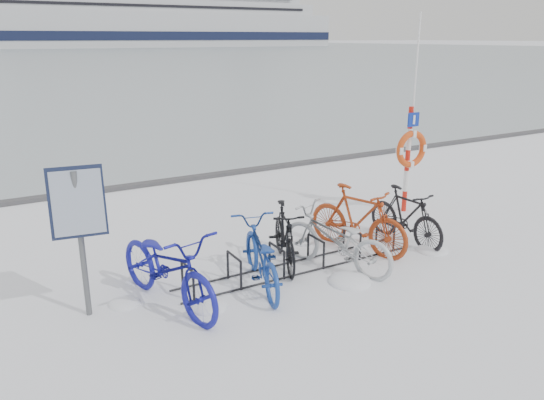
{
  "coord_description": "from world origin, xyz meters",
  "views": [
    {
      "loc": [
        -4.13,
        -6.43,
        3.48
      ],
      "look_at": [
        -0.1,
        0.6,
        0.98
      ],
      "focal_mm": 35.0,
      "sensor_mm": 36.0,
      "label": 1
    }
  ],
  "objects": [
    {
      "name": "ground",
      "position": [
        0.0,
        0.0,
        0.0
      ],
      "size": [
        900.0,
        900.0,
        0.0
      ],
      "primitive_type": "plane",
      "color": "white",
      "rests_on": "ground"
    },
    {
      "name": "lifebuoy_station",
      "position": [
        3.5,
        1.27,
        1.32
      ],
      "size": [
        0.76,
        0.22,
        3.94
      ],
      "color": "red",
      "rests_on": "ground"
    },
    {
      "name": "bike_2",
      "position": [
        -0.05,
        0.28,
        0.5
      ],
      "size": [
        1.03,
        1.72,
        1.0
      ],
      "primitive_type": "imported",
      "rotation": [
        0.0,
        0.0,
        -0.36
      ],
      "color": "black",
      "rests_on": "ground"
    },
    {
      "name": "bike_0",
      "position": [
        -2.11,
        -0.1,
        0.58
      ],
      "size": [
        1.27,
        2.34,
        1.17
      ],
      "primitive_type": "imported",
      "rotation": [
        0.0,
        0.0,
        0.23
      ],
      "color": "navy",
      "rests_on": "ground"
    },
    {
      "name": "quay_edge",
      "position": [
        0.0,
        5.9,
        0.05
      ],
      "size": [
        400.0,
        0.25,
        0.1
      ],
      "primitive_type": "cube",
      "color": "#3F3F42",
      "rests_on": "ground"
    },
    {
      "name": "snow_drifts",
      "position": [
        0.28,
        -0.26,
        0.0
      ],
      "size": [
        5.54,
        2.14,
        0.23
      ],
      "color": "white",
      "rests_on": "ground"
    },
    {
      "name": "bike_rack",
      "position": [
        0.0,
        0.0,
        0.18
      ],
      "size": [
        4.0,
        0.48,
        0.46
      ],
      "color": "black",
      "rests_on": "ground"
    },
    {
      "name": "info_board",
      "position": [
        -3.13,
        0.12,
        1.43
      ],
      "size": [
        0.69,
        0.34,
        1.99
      ],
      "rotation": [
        0.0,
        0.0,
        -0.15
      ],
      "color": "#595B5E",
      "rests_on": "ground"
    },
    {
      "name": "cruise_ferry",
      "position": [
        57.5,
        186.56,
        11.97
      ],
      "size": [
        133.76,
        25.24,
        43.95
      ],
      "color": "silver",
      "rests_on": "ground"
    },
    {
      "name": "bike_5",
      "position": [
        2.28,
        0.03,
        0.51
      ],
      "size": [
        0.58,
        1.72,
        1.02
      ],
      "primitive_type": "imported",
      "rotation": [
        0.0,
        0.0,
        0.06
      ],
      "color": "black",
      "rests_on": "ground"
    },
    {
      "name": "bike_4",
      "position": [
        1.32,
        0.17,
        0.57
      ],
      "size": [
        1.13,
        1.98,
        1.15
      ],
      "primitive_type": "imported",
      "rotation": [
        0.0,
        0.0,
        0.33
      ],
      "color": "#9B3514",
      "rests_on": "ground"
    },
    {
      "name": "bike_3",
      "position": [
        0.54,
        -0.28,
        0.51
      ],
      "size": [
        1.37,
        2.07,
        1.03
      ],
      "primitive_type": "imported",
      "rotation": [
        0.0,
        0.0,
        3.53
      ],
      "color": "#AEB3B7",
      "rests_on": "ground"
    },
    {
      "name": "bike_1",
      "position": [
        -0.76,
        -0.21,
        0.49
      ],
      "size": [
        1.12,
        1.99,
        0.99
      ],
      "primitive_type": "imported",
      "rotation": [
        0.0,
        0.0,
        2.88
      ],
      "color": "navy",
      "rests_on": "ground"
    }
  ]
}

